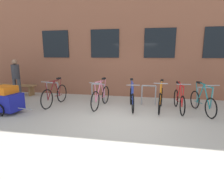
{
  "coord_description": "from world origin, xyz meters",
  "views": [
    {
      "loc": [
        0.63,
        -4.94,
        1.95
      ],
      "look_at": [
        -0.58,
        1.6,
        0.63
      ],
      "focal_mm": 28.69,
      "sensor_mm": 36.0,
      "label": 1
    }
  ],
  "objects_px": {
    "bicycle_maroon": "(55,95)",
    "person_browsing": "(16,77)",
    "bicycle_pink": "(101,96)",
    "bicycle_blue": "(132,98)",
    "bike_trailer": "(7,99)",
    "wooden_bench": "(17,87)",
    "bicycle_orange": "(161,99)",
    "backpack": "(16,99)",
    "bicycle_teal": "(202,102)",
    "bicycle_red": "(179,100)"
  },
  "relations": [
    {
      "from": "bicycle_red",
      "to": "bicycle_orange",
      "type": "height_order",
      "value": "bicycle_orange"
    },
    {
      "from": "bicycle_maroon",
      "to": "person_browsing",
      "type": "bearing_deg",
      "value": 165.94
    },
    {
      "from": "bike_trailer",
      "to": "person_browsing",
      "type": "bearing_deg",
      "value": 118.76
    },
    {
      "from": "bicycle_orange",
      "to": "bike_trailer",
      "type": "relative_size",
      "value": 1.17
    },
    {
      "from": "wooden_bench",
      "to": "bicycle_orange",
      "type": "bearing_deg",
      "value": -9.83
    },
    {
      "from": "bicycle_orange",
      "to": "bicycle_teal",
      "type": "relative_size",
      "value": 1.04
    },
    {
      "from": "bicycle_blue",
      "to": "backpack",
      "type": "distance_m",
      "value": 4.52
    },
    {
      "from": "bicycle_teal",
      "to": "bicycle_maroon",
      "type": "bearing_deg",
      "value": -179.61
    },
    {
      "from": "bicycle_maroon",
      "to": "bike_trailer",
      "type": "distance_m",
      "value": 1.62
    },
    {
      "from": "bicycle_pink",
      "to": "bicycle_red",
      "type": "bearing_deg",
      "value": 1.44
    },
    {
      "from": "bicycle_pink",
      "to": "bicycle_blue",
      "type": "xyz_separation_m",
      "value": [
        1.15,
        0.04,
        -0.01
      ]
    },
    {
      "from": "person_browsing",
      "to": "backpack",
      "type": "bearing_deg",
      "value": -56.32
    },
    {
      "from": "bicycle_maroon",
      "to": "backpack",
      "type": "relative_size",
      "value": 4.0
    },
    {
      "from": "bicycle_pink",
      "to": "bike_trailer",
      "type": "relative_size",
      "value": 1.17
    },
    {
      "from": "bicycle_orange",
      "to": "person_browsing",
      "type": "relative_size",
      "value": 1.0
    },
    {
      "from": "backpack",
      "to": "bicycle_red",
      "type": "bearing_deg",
      "value": 10.86
    },
    {
      "from": "wooden_bench",
      "to": "bicycle_pink",
      "type": "bearing_deg",
      "value": -14.86
    },
    {
      "from": "bicycle_red",
      "to": "person_browsing",
      "type": "xyz_separation_m",
      "value": [
        -6.63,
        0.36,
        0.63
      ]
    },
    {
      "from": "bicycle_teal",
      "to": "bicycle_blue",
      "type": "height_order",
      "value": "bicycle_blue"
    },
    {
      "from": "bicycle_blue",
      "to": "bicycle_orange",
      "type": "bearing_deg",
      "value": -0.11
    },
    {
      "from": "bicycle_orange",
      "to": "bicycle_teal",
      "type": "distance_m",
      "value": 1.35
    },
    {
      "from": "person_browsing",
      "to": "backpack",
      "type": "xyz_separation_m",
      "value": [
        0.48,
        -0.72,
        -0.78
      ]
    },
    {
      "from": "bicycle_orange",
      "to": "bicycle_blue",
      "type": "bearing_deg",
      "value": 179.89
    },
    {
      "from": "bicycle_maroon",
      "to": "bicycle_blue",
      "type": "bearing_deg",
      "value": 2.22
    },
    {
      "from": "bicycle_orange",
      "to": "backpack",
      "type": "height_order",
      "value": "bicycle_orange"
    },
    {
      "from": "bicycle_blue",
      "to": "bike_trailer",
      "type": "height_order",
      "value": "bicycle_blue"
    },
    {
      "from": "bicycle_blue",
      "to": "bike_trailer",
      "type": "bearing_deg",
      "value": -161.97
    },
    {
      "from": "bicycle_pink",
      "to": "backpack",
      "type": "height_order",
      "value": "bicycle_pink"
    },
    {
      "from": "person_browsing",
      "to": "bike_trailer",
      "type": "bearing_deg",
      "value": -61.24
    },
    {
      "from": "bicycle_blue",
      "to": "bicycle_maroon",
      "type": "bearing_deg",
      "value": -177.78
    },
    {
      "from": "bicycle_orange",
      "to": "person_browsing",
      "type": "xyz_separation_m",
      "value": [
        -6.0,
        0.39,
        0.6
      ]
    },
    {
      "from": "bicycle_maroon",
      "to": "wooden_bench",
      "type": "relative_size",
      "value": 0.93
    },
    {
      "from": "wooden_bench",
      "to": "backpack",
      "type": "height_order",
      "value": "wooden_bench"
    },
    {
      "from": "bicycle_pink",
      "to": "bicycle_blue",
      "type": "bearing_deg",
      "value": 1.8
    },
    {
      "from": "bike_trailer",
      "to": "wooden_bench",
      "type": "xyz_separation_m",
      "value": [
        -1.55,
        2.46,
        -0.1
      ]
    },
    {
      "from": "bicycle_orange",
      "to": "person_browsing",
      "type": "distance_m",
      "value": 6.04
    },
    {
      "from": "bicycle_maroon",
      "to": "bicycle_pink",
      "type": "bearing_deg",
      "value": 2.49
    },
    {
      "from": "bicycle_pink",
      "to": "bike_trailer",
      "type": "distance_m",
      "value": 3.17
    },
    {
      "from": "backpack",
      "to": "person_browsing",
      "type": "bearing_deg",
      "value": 131.17
    },
    {
      "from": "bike_trailer",
      "to": "bicycle_red",
      "type": "bearing_deg",
      "value": 13.36
    },
    {
      "from": "bicycle_teal",
      "to": "bicycle_blue",
      "type": "distance_m",
      "value": 2.37
    },
    {
      "from": "bicycle_pink",
      "to": "bicycle_blue",
      "type": "height_order",
      "value": "bicycle_pink"
    },
    {
      "from": "bicycle_teal",
      "to": "bike_trailer",
      "type": "relative_size",
      "value": 1.12
    },
    {
      "from": "bike_trailer",
      "to": "person_browsing",
      "type": "distance_m",
      "value": 2.02
    },
    {
      "from": "bicycle_red",
      "to": "person_browsing",
      "type": "bearing_deg",
      "value": 176.91
    },
    {
      "from": "bike_trailer",
      "to": "bicycle_pink",
      "type": "bearing_deg",
      "value": 23.87
    },
    {
      "from": "backpack",
      "to": "bicycle_maroon",
      "type": "bearing_deg",
      "value": 15.34
    },
    {
      "from": "bicycle_blue",
      "to": "bike_trailer",
      "type": "relative_size",
      "value": 1.16
    },
    {
      "from": "bicycle_orange",
      "to": "backpack",
      "type": "xyz_separation_m",
      "value": [
        -5.52,
        -0.33,
        -0.18
      ]
    },
    {
      "from": "person_browsing",
      "to": "bicycle_red",
      "type": "bearing_deg",
      "value": -3.09
    }
  ]
}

